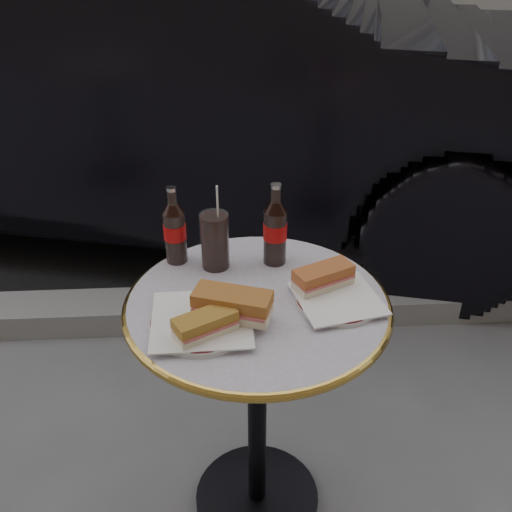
{
  "coord_description": "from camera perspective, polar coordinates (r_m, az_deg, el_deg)",
  "views": [
    {
      "loc": [
        -0.07,
        -1.08,
        1.5
      ],
      "look_at": [
        0.0,
        0.05,
        0.82
      ],
      "focal_mm": 40.0,
      "sensor_mm": 36.0,
      "label": 1
    }
  ],
  "objects": [
    {
      "name": "ground",
      "position": [
        1.85,
        0.1,
        -23.24
      ],
      "size": [
        80.0,
        80.0,
        0.0
      ],
      "primitive_type": "plane",
      "color": "slate",
      "rests_on": "ground"
    },
    {
      "name": "asphalt_road",
      "position": [
        6.26,
        -2.84,
        17.1
      ],
      "size": [
        40.0,
        8.0,
        0.0
      ],
      "primitive_type": "cube",
      "color": "black",
      "rests_on": "ground"
    },
    {
      "name": "curb",
      "position": [
        2.45,
        -1.19,
        -5.23
      ],
      "size": [
        40.0,
        0.2,
        0.12
      ],
      "primitive_type": "cube",
      "color": "gray",
      "rests_on": "ground"
    },
    {
      "name": "bistro_table",
      "position": [
        1.56,
        0.11,
        -15.37
      ],
      "size": [
        0.62,
        0.62,
        0.73
      ],
      "primitive_type": null,
      "color": "#BAB2C4",
      "rests_on": "ground"
    },
    {
      "name": "plate_left",
      "position": [
        1.25,
        -5.45,
        -6.61
      ],
      "size": [
        0.26,
        0.26,
        0.01
      ],
      "primitive_type": "cylinder",
      "rotation": [
        0.0,
        0.0,
        -0.15
      ],
      "color": "silver",
      "rests_on": "bistro_table"
    },
    {
      "name": "plate_right",
      "position": [
        1.32,
        8.14,
        -4.46
      ],
      "size": [
        0.2,
        0.2,
        0.01
      ],
      "primitive_type": "cylinder",
      "rotation": [
        0.0,
        0.0,
        0.04
      ],
      "color": "silver",
      "rests_on": "bistro_table"
    },
    {
      "name": "sandwich_left_a",
      "position": [
        1.19,
        -5.09,
        -6.94
      ],
      "size": [
        0.15,
        0.12,
        0.05
      ],
      "primitive_type": "cube",
      "rotation": [
        0.0,
        0.0,
        0.51
      ],
      "color": "#A06F28",
      "rests_on": "plate_left"
    },
    {
      "name": "sandwich_left_b",
      "position": [
        1.23,
        -2.37,
        -4.97
      ],
      "size": [
        0.18,
        0.13,
        0.06
      ],
      "primitive_type": "cube",
      "rotation": [
        0.0,
        0.0,
        -0.32
      ],
      "color": "#A15E29",
      "rests_on": "plate_left"
    },
    {
      "name": "sandwich_right",
      "position": [
        1.34,
        6.74,
        -2.2
      ],
      "size": [
        0.16,
        0.12,
        0.05
      ],
      "primitive_type": "cube",
      "rotation": [
        0.0,
        0.0,
        0.45
      ],
      "color": "#AD592C",
      "rests_on": "plate_right"
    },
    {
      "name": "cola_bottle_left",
      "position": [
        1.43,
        -8.17,
        3.1
      ],
      "size": [
        0.06,
        0.06,
        0.21
      ],
      "primitive_type": null,
      "rotation": [
        0.0,
        0.0,
        -0.11
      ],
      "color": "black",
      "rests_on": "bistro_table"
    },
    {
      "name": "cola_bottle_right",
      "position": [
        1.41,
        1.94,
        3.19
      ],
      "size": [
        0.08,
        0.08,
        0.22
      ],
      "primitive_type": null,
      "rotation": [
        0.0,
        0.0,
        -0.34
      ],
      "color": "black",
      "rests_on": "bistro_table"
    },
    {
      "name": "cola_glass",
      "position": [
        1.41,
        -4.14,
        1.53
      ],
      "size": [
        0.09,
        0.09,
        0.15
      ],
      "primitive_type": "cylinder",
      "rotation": [
        0.0,
        0.0,
        -0.26
      ],
      "color": "black",
      "rests_on": "bistro_table"
    },
    {
      "name": "parked_car",
      "position": [
        3.12,
        -7.94,
        17.45
      ],
      "size": [
        2.76,
        5.03,
        1.57
      ],
      "primitive_type": "imported",
      "rotation": [
        0.0,
        0.0,
        1.33
      ],
      "color": "black",
      "rests_on": "ground"
    }
  ]
}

